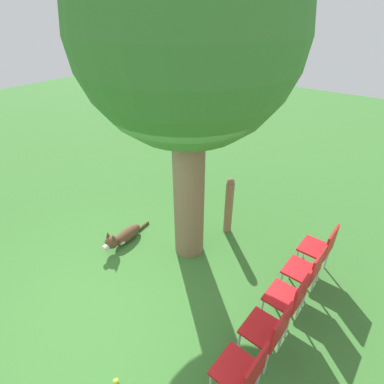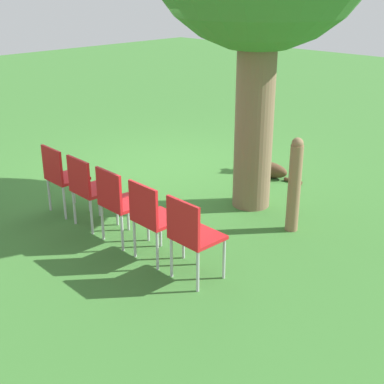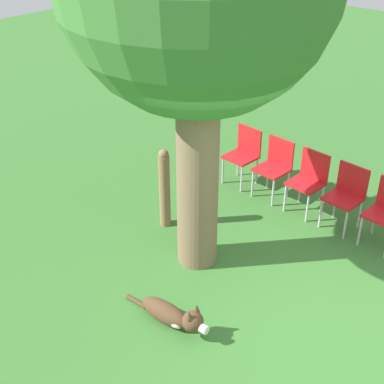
{
  "view_description": "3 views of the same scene",
  "coord_description": "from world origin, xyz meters",
  "px_view_note": "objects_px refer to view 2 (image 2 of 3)",
  "views": [
    {
      "loc": [
        2.55,
        -1.62,
        3.64
      ],
      "look_at": [
        0.12,
        1.64,
        1.12
      ],
      "focal_mm": 28.0,
      "sensor_mm": 36.0,
      "label": 1
    },
    {
      "loc": [
        5.41,
        5.54,
        2.8
      ],
      "look_at": [
        1.2,
        1.48,
        0.47
      ],
      "focal_mm": 50.0,
      "sensor_mm": 36.0,
      "label": 2
    },
    {
      "loc": [
        -3.87,
        -2.03,
        4.17
      ],
      "look_at": [
        0.08,
        1.58,
        0.98
      ],
      "focal_mm": 50.0,
      "sensor_mm": 36.0,
      "label": 3
    }
  ],
  "objects_px": {
    "red_chair_0": "(62,174)",
    "red_chair_4": "(192,233)",
    "tennis_ball": "(105,174)",
    "red_chair_1": "(88,186)",
    "red_chair_2": "(118,200)",
    "dog": "(263,166)",
    "fence_post": "(294,185)",
    "red_chair_3": "(152,215)"
  },
  "relations": [
    {
      "from": "red_chair_0",
      "to": "red_chair_4",
      "type": "relative_size",
      "value": 1.0
    },
    {
      "from": "tennis_ball",
      "to": "red_chair_4",
      "type": "bearing_deg",
      "value": 67.63
    },
    {
      "from": "red_chair_1",
      "to": "red_chair_4",
      "type": "xyz_separation_m",
      "value": [
        0.05,
        1.76,
        0.0
      ]
    },
    {
      "from": "tennis_ball",
      "to": "red_chair_2",
      "type": "bearing_deg",
      "value": 56.98
    },
    {
      "from": "dog",
      "to": "red_chair_1",
      "type": "distance_m",
      "value": 2.98
    },
    {
      "from": "fence_post",
      "to": "red_chair_2",
      "type": "height_order",
      "value": "fence_post"
    },
    {
      "from": "fence_post",
      "to": "red_chair_3",
      "type": "distance_m",
      "value": 1.77
    },
    {
      "from": "fence_post",
      "to": "red_chair_3",
      "type": "relative_size",
      "value": 1.29
    },
    {
      "from": "dog",
      "to": "red_chair_1",
      "type": "xyz_separation_m",
      "value": [
        2.93,
        -0.38,
        0.38
      ]
    },
    {
      "from": "dog",
      "to": "red_chair_4",
      "type": "relative_size",
      "value": 1.27
    },
    {
      "from": "red_chair_1",
      "to": "tennis_ball",
      "type": "distance_m",
      "value": 1.84
    },
    {
      "from": "tennis_ball",
      "to": "red_chair_0",
      "type": "bearing_deg",
      "value": 30.93
    },
    {
      "from": "red_chair_0",
      "to": "red_chair_3",
      "type": "xyz_separation_m",
      "value": [
        0.05,
        1.76,
        0.0
      ]
    },
    {
      "from": "dog",
      "to": "red_chair_4",
      "type": "xyz_separation_m",
      "value": [
        2.98,
        1.37,
        0.38
      ]
    },
    {
      "from": "dog",
      "to": "red_chair_4",
      "type": "height_order",
      "value": "red_chair_4"
    },
    {
      "from": "dog",
      "to": "red_chair_0",
      "type": "xyz_separation_m",
      "value": [
        2.91,
        -0.97,
        0.38
      ]
    },
    {
      "from": "red_chair_1",
      "to": "red_chair_4",
      "type": "distance_m",
      "value": 1.76
    },
    {
      "from": "red_chair_2",
      "to": "tennis_ball",
      "type": "xyz_separation_m",
      "value": [
        -1.23,
        -1.89,
        -0.49
      ]
    },
    {
      "from": "red_chair_2",
      "to": "fence_post",
      "type": "bearing_deg",
      "value": -33.95
    },
    {
      "from": "red_chair_2",
      "to": "red_chair_4",
      "type": "bearing_deg",
      "value": -88.74
    },
    {
      "from": "red_chair_0",
      "to": "tennis_ball",
      "type": "relative_size",
      "value": 13.06
    },
    {
      "from": "red_chair_0",
      "to": "red_chair_4",
      "type": "bearing_deg",
      "value": -88.74
    },
    {
      "from": "fence_post",
      "to": "red_chair_0",
      "type": "distance_m",
      "value": 2.88
    },
    {
      "from": "fence_post",
      "to": "red_chair_1",
      "type": "bearing_deg",
      "value": -48.19
    },
    {
      "from": "dog",
      "to": "red_chair_0",
      "type": "bearing_deg",
      "value": 67.52
    },
    {
      "from": "red_chair_4",
      "to": "red_chair_3",
      "type": "bearing_deg",
      "value": 91.26
    },
    {
      "from": "red_chair_4",
      "to": "red_chair_0",
      "type": "bearing_deg",
      "value": 91.26
    },
    {
      "from": "dog",
      "to": "tennis_ball",
      "type": "relative_size",
      "value": 16.64
    },
    {
      "from": "dog",
      "to": "red_chair_3",
      "type": "bearing_deg",
      "value": 100.8
    },
    {
      "from": "fence_post",
      "to": "red_chair_4",
      "type": "relative_size",
      "value": 1.29
    },
    {
      "from": "red_chair_0",
      "to": "red_chair_3",
      "type": "bearing_deg",
      "value": -88.74
    },
    {
      "from": "fence_post",
      "to": "red_chair_4",
      "type": "xyz_separation_m",
      "value": [
        1.67,
        -0.05,
        -0.06
      ]
    },
    {
      "from": "red_chair_3",
      "to": "fence_post",
      "type": "bearing_deg",
      "value": -18.26
    },
    {
      "from": "fence_post",
      "to": "red_chair_2",
      "type": "relative_size",
      "value": 1.29
    },
    {
      "from": "red_chair_2",
      "to": "red_chair_4",
      "type": "height_order",
      "value": "same"
    },
    {
      "from": "fence_post",
      "to": "red_chair_0",
      "type": "relative_size",
      "value": 1.29
    },
    {
      "from": "dog",
      "to": "tennis_ball",
      "type": "height_order",
      "value": "dog"
    },
    {
      "from": "dog",
      "to": "red_chair_2",
      "type": "bearing_deg",
      "value": 89.83
    },
    {
      "from": "dog",
      "to": "red_chair_4",
      "type": "bearing_deg",
      "value": 110.66
    },
    {
      "from": "dog",
      "to": "red_chair_3",
      "type": "distance_m",
      "value": 3.09
    },
    {
      "from": "red_chair_4",
      "to": "fence_post",
      "type": "bearing_deg",
      "value": 1.08
    },
    {
      "from": "fence_post",
      "to": "red_chair_1",
      "type": "distance_m",
      "value": 2.43
    }
  ]
}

